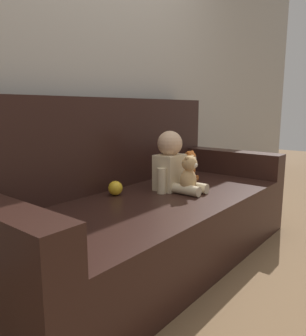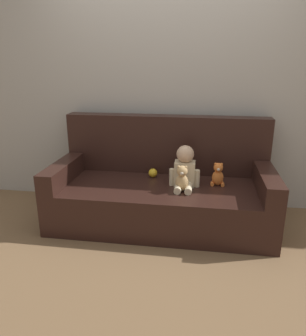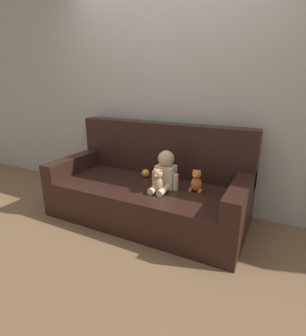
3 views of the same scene
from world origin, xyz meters
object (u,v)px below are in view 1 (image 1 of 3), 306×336
at_px(couch, 140,206).
at_px(person_baby, 172,165).
at_px(toy_ball, 115,188).
at_px(plush_toy_side, 190,167).
at_px(teddy_bear_brown, 189,175).

relative_size(couch, person_baby, 5.37).
distance_m(person_baby, toy_ball, 0.40).
bearing_deg(plush_toy_side, teddy_bear_brown, -148.17).
distance_m(person_baby, teddy_bear_brown, 0.14).
bearing_deg(toy_ball, teddy_bear_brown, -46.37).
distance_m(plush_toy_side, toy_ball, 0.65).
xyz_separation_m(person_baby, plush_toy_side, (0.31, 0.06, -0.06)).
bearing_deg(couch, plush_toy_side, -3.09).
height_order(plush_toy_side, toy_ball, plush_toy_side).
height_order(couch, person_baby, couch).
bearing_deg(toy_ball, plush_toy_side, -11.47).
bearing_deg(toy_ball, person_baby, -30.41).
height_order(teddy_bear_brown, toy_ball, teddy_bear_brown).
relative_size(teddy_bear_brown, plush_toy_side, 1.09).
bearing_deg(plush_toy_side, person_baby, -168.42).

